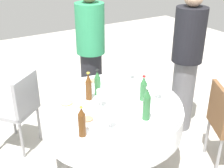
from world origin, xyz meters
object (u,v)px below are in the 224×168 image
object	(u,v)px
dining_table	(112,116)
plate_rear	(135,88)
bottle_brown_left	(82,122)
bottle_green_near	(147,105)
bottle_green_outer	(143,89)
bottle_green_west	(97,83)
wine_glass_far	(131,69)
wine_glass_outer	(110,117)
plate_north	(94,82)
plate_south	(88,120)
plate_front	(67,104)
wine_glass_near	(158,89)
person_left	(91,53)
chair_far	(20,106)
wine_glass_east	(101,95)
person_mid	(186,60)
bottle_brown_mid	(89,87)

from	to	relation	value
dining_table	plate_rear	distance (m)	0.40
bottle_brown_left	bottle_green_near	world-z (taller)	bottle_green_near
dining_table	bottle_green_outer	bearing A→B (deg)	-21.24
bottle_green_west	wine_glass_far	size ratio (longest dim) A/B	1.68
wine_glass_outer	wine_glass_far	distance (m)	0.98
plate_north	plate_south	size ratio (longest dim) A/B	0.94
bottle_brown_left	plate_rear	world-z (taller)	bottle_brown_left
plate_front	plate_rear	distance (m)	0.72
wine_glass_near	plate_south	bearing A→B (deg)	-179.30
wine_glass_far	person_left	xyz separation A→B (m)	(-0.16, 0.62, 0.02)
plate_north	plate_rear	distance (m)	0.45
bottle_green_outer	wine_glass_far	xyz separation A→B (m)	(0.17, 0.45, -0.00)
dining_table	bottle_brown_left	world-z (taller)	bottle_brown_left
bottle_green_west	chair_far	xyz separation A→B (m)	(-0.63, 0.57, -0.34)
plate_rear	person_left	world-z (taller)	person_left
wine_glass_east	person_left	bearing A→B (deg)	67.13
dining_table	wine_glass_far	xyz separation A→B (m)	(0.45, 0.35, 0.26)
bottle_brown_left	plate_rear	xyz separation A→B (m)	(0.80, 0.45, -0.11)
dining_table	plate_south	bearing A→B (deg)	-153.02
bottle_green_outer	plate_front	distance (m)	0.72
person_left	plate_north	bearing A→B (deg)	-98.35
plate_north	person_left	xyz separation A→B (m)	(0.24, 0.51, 0.12)
plate_rear	person_mid	size ratio (longest dim) A/B	0.15
bottle_brown_mid	wine_glass_near	distance (m)	0.65
wine_glass_east	plate_front	bearing A→B (deg)	145.95
plate_north	plate_front	xyz separation A→B (m)	(-0.43, -0.30, -0.00)
bottle_green_near	plate_rear	distance (m)	0.58
dining_table	plate_front	size ratio (longest dim) A/B	5.08
bottle_green_west	bottle_brown_mid	bearing A→B (deg)	-160.73
dining_table	plate_front	bearing A→B (deg)	156.73
wine_glass_far	person_mid	bearing A→B (deg)	-14.51
bottle_brown_mid	person_mid	bearing A→B (deg)	0.76
bottle_green_outer	wine_glass_near	xyz separation A→B (m)	(0.13, -0.06, -0.01)
plate_south	person_left	world-z (taller)	person_left
plate_front	person_left	size ratio (longest dim) A/B	0.16
dining_table	wine_glass_far	world-z (taller)	wine_glass_far
bottle_brown_mid	plate_rear	bearing A→B (deg)	-4.98
plate_north	plate_rear	size ratio (longest dim) A/B	0.81
bottle_brown_mid	person_mid	size ratio (longest dim) A/B	0.16
plate_front	chair_far	distance (m)	0.72
bottle_brown_left	plate_front	distance (m)	0.51
plate_south	plate_rear	size ratio (longest dim) A/B	0.87
plate_north	plate_rear	world-z (taller)	plate_north
bottle_green_near	wine_glass_outer	xyz separation A→B (m)	(-0.33, 0.03, -0.02)
bottle_brown_mid	wine_glass_near	bearing A→B (deg)	-30.49
plate_north	plate_front	world-z (taller)	same
bottle_green_outer	plate_south	world-z (taller)	bottle_green_outer
bottle_brown_left	wine_glass_east	distance (m)	0.46
bottle_green_near	plate_front	distance (m)	0.74
plate_front	plate_south	xyz separation A→B (m)	(0.04, -0.34, 0.00)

